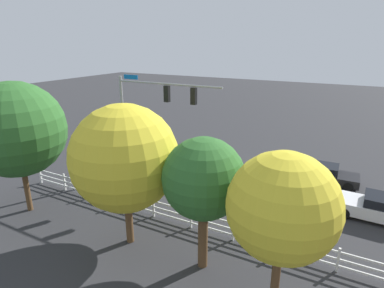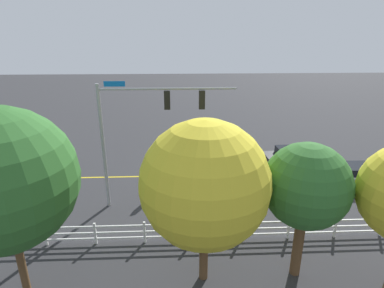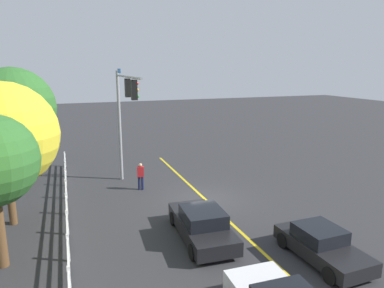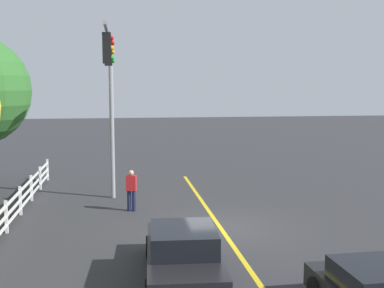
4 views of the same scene
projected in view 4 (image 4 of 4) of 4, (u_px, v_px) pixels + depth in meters
ground_plane at (221, 228)px, 17.20m from camera, size 120.00×120.00×0.00m
lane_center_stripe at (250, 271)px, 13.27m from camera, size 28.00×0.16×0.01m
signal_assembly at (110, 84)px, 19.15m from camera, size 7.40×0.38×7.34m
car_1 at (183, 254)px, 12.67m from camera, size 4.84×2.19×1.43m
pedestrian at (131, 189)px, 19.49m from camera, size 0.34×0.45×1.69m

